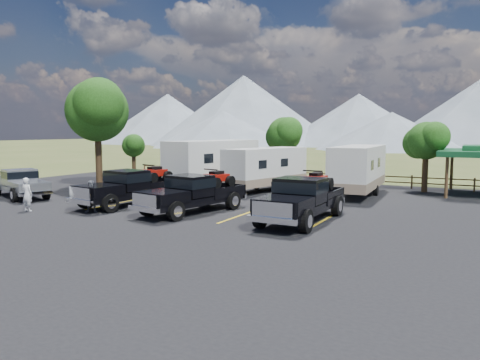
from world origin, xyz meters
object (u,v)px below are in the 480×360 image
at_px(trailer_center, 266,168).
at_px(person_a, 27,194).
at_px(pickup_silver, 21,183).
at_px(trailer_right, 358,170).
at_px(rig_left, 131,186).
at_px(rig_right, 302,198).
at_px(trailer_left, 213,163).
at_px(person_b, 92,197).
at_px(rig_center, 194,192).
at_px(tree_big_nw, 97,111).

relative_size(trailer_center, person_a, 4.87).
bearing_deg(pickup_silver, trailer_right, 141.56).
distance_m(rig_left, rig_right, 10.01).
bearing_deg(trailer_left, trailer_center, 14.99).
distance_m(rig_left, trailer_left, 8.71).
bearing_deg(rig_left, person_a, -121.35).
relative_size(rig_left, trailer_left, 0.69).
xyz_separation_m(trailer_center, person_a, (-7.51, -13.09, -0.67)).
bearing_deg(trailer_right, rig_right, -93.73).
bearing_deg(trailer_left, person_b, -82.43).
bearing_deg(trailer_right, trailer_center, -176.91).
distance_m(rig_center, rig_right, 5.67).
bearing_deg(tree_big_nw, trailer_center, 17.11).
xyz_separation_m(trailer_left, person_a, (-3.57, -12.66, -0.92)).
bearing_deg(person_b, tree_big_nw, 98.88).
bearing_deg(trailer_center, rig_left, -100.28).
distance_m(rig_center, trailer_right, 11.64).
distance_m(rig_center, trailer_center, 9.45).
relative_size(rig_right, person_b, 4.14).
relative_size(rig_right, trailer_right, 0.74).
distance_m(tree_big_nw, trailer_center, 12.95).
relative_size(pickup_silver, person_b, 3.75).
relative_size(rig_left, rig_right, 1.01).
distance_m(rig_left, pickup_silver, 8.10).
bearing_deg(trailer_center, tree_big_nw, -149.13).
relative_size(trailer_left, person_a, 5.70).
xyz_separation_m(tree_big_nw, rig_right, (17.71, -5.46, -4.48)).
xyz_separation_m(tree_big_nw, pickup_silver, (-0.36, -6.30, -4.65)).
bearing_deg(rig_center, person_a, -143.36).
bearing_deg(tree_big_nw, person_b, -47.56).
xyz_separation_m(trailer_left, trailer_center, (3.94, 0.42, -0.25)).
distance_m(person_a, person_b, 3.52).
bearing_deg(tree_big_nw, rig_right, -17.13).
height_order(rig_center, person_a, rig_center).
bearing_deg(tree_big_nw, person_a, -65.83).
relative_size(trailer_right, person_a, 5.23).
distance_m(tree_big_nw, rig_center, 14.13).
height_order(rig_center, pickup_silver, rig_center).
distance_m(tree_big_nw, trailer_left, 9.25).
bearing_deg(pickup_silver, rig_right, 114.35).
relative_size(tree_big_nw, rig_right, 1.16).
xyz_separation_m(rig_center, trailer_center, (-0.29, 9.43, 0.51)).
distance_m(trailer_right, pickup_silver, 21.12).
relative_size(rig_center, trailer_center, 0.79).
relative_size(rig_left, person_a, 3.92).
bearing_deg(person_a, tree_big_nw, -69.95).
bearing_deg(rig_center, tree_big_nw, 165.80).
relative_size(tree_big_nw, person_b, 4.81).
relative_size(rig_center, rig_right, 0.99).
relative_size(trailer_right, person_b, 5.57).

